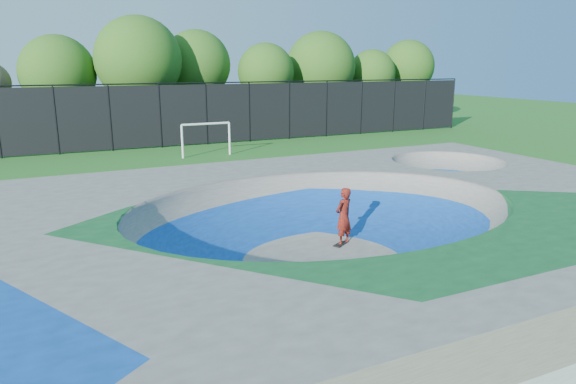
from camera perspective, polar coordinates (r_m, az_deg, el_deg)
name	(u,v)px	position (r m, az deg, el deg)	size (l,w,h in m)	color
ground	(326,255)	(14.43, 4.25, -6.96)	(120.00, 120.00, 0.00)	#1F5E1A
skate_deck	(327,229)	(14.18, 4.30, -4.13)	(22.00, 14.00, 1.50)	gray
skater	(344,216)	(15.02, 6.19, -2.71)	(0.62, 0.41, 1.71)	red
skateboard	(343,243)	(15.28, 6.11, -5.69)	(0.78, 0.22, 0.05)	black
soccer_goal	(206,133)	(29.85, -9.09, 6.47)	(2.92, 0.12, 1.92)	white
fence	(160,114)	(33.49, -14.02, 8.36)	(48.09, 0.09, 4.04)	black
treeline	(130,67)	(38.26, -17.15, 13.10)	(53.12, 7.36, 8.37)	#493924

